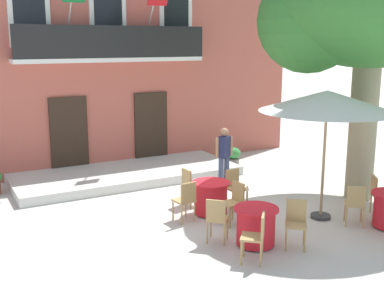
{
  "coord_description": "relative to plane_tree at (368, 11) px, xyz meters",
  "views": [
    {
      "loc": [
        -5.53,
        -8.97,
        3.86
      ],
      "look_at": [
        0.22,
        1.68,
        1.3
      ],
      "focal_mm": 45.47,
      "sensor_mm": 36.0,
      "label": 1
    }
  ],
  "objects": [
    {
      "name": "pedestrian_near_entrance",
      "position": [
        -2.35,
        2.46,
        -3.65
      ],
      "size": [
        0.53,
        0.35,
        1.6
      ],
      "color": "#384260",
      "rests_on": "ground"
    },
    {
      "name": "building_facade",
      "position": [
        -4.42,
        7.6,
        -0.81
      ],
      "size": [
        13.0,
        5.09,
        7.5
      ],
      "color": "#BC5B4C",
      "rests_on": "ground"
    },
    {
      "name": "cafe_chair_middle_1",
      "position": [
        -4.36,
        -1.83,
        -4.02
      ],
      "size": [
        0.56,
        0.56,
        0.91
      ],
      "color": "tan",
      "rests_on": "ground"
    },
    {
      "name": "ground_plane",
      "position": [
        -3.65,
        0.61,
        -4.55
      ],
      "size": [
        120.0,
        120.0,
        0.0
      ],
      "primitive_type": "plane",
      "color": "beige"
    },
    {
      "name": "cafe_table_middle",
      "position": [
        -3.93,
        -1.21,
        -4.16
      ],
      "size": [
        0.86,
        0.86,
        0.76
      ],
      "color": "red",
      "rests_on": "ground"
    },
    {
      "name": "cafe_umbrella",
      "position": [
        -1.78,
        -0.7,
        -1.94
      ],
      "size": [
        2.9,
        2.9,
        2.85
      ],
      "color": "#997A56",
      "rests_on": "ground"
    },
    {
      "name": "cafe_chair_middle_3",
      "position": [
        -3.56,
        -0.55,
        -4.02
      ],
      "size": [
        0.56,
        0.56,
        0.91
      ],
      "color": "tan",
      "rests_on": "ground"
    },
    {
      "name": "cafe_chair_near_tree_1",
      "position": [
        -3.94,
        1.43,
        -4.02
      ],
      "size": [
        0.43,
        0.43,
        0.91
      ],
      "color": "tan",
      "rests_on": "ground"
    },
    {
      "name": "cafe_chair_middle_2",
      "position": [
        -3.3,
        -1.63,
        -4.02
      ],
      "size": [
        0.56,
        0.56,
        0.91
      ],
      "color": "tan",
      "rests_on": "ground"
    },
    {
      "name": "entrance_step_platform",
      "position": [
        -4.42,
        4.36,
        -4.43
      ],
      "size": [
        6.34,
        2.49,
        0.25
      ],
      "primitive_type": "cube",
      "color": "silver",
      "rests_on": "ground"
    },
    {
      "name": "cafe_chair_front_3",
      "position": [
        -0.52,
        -1.15,
        -4.02
      ],
      "size": [
        0.55,
        0.55,
        0.91
      ],
      "color": "tan",
      "rests_on": "ground"
    },
    {
      "name": "plane_tree",
      "position": [
        0.0,
        0.0,
        0.0
      ],
      "size": [
        4.99,
        4.38,
        6.15
      ],
      "color": "gray",
      "rests_on": "ground"
    },
    {
      "name": "cafe_chair_near_tree_3",
      "position": [
        -3.66,
        -0.05,
        -4.02
      ],
      "size": [
        0.44,
        0.44,
        0.91
      ],
      "color": "tan",
      "rests_on": "ground"
    },
    {
      "name": "cafe_table_near_tree",
      "position": [
        -3.8,
        0.69,
        -4.16
      ],
      "size": [
        0.86,
        0.86,
        0.76
      ],
      "color": "red",
      "rests_on": "ground"
    },
    {
      "name": "ground_planter_right",
      "position": [
        -0.91,
        4.18,
        -4.23
      ],
      "size": [
        0.45,
        0.45,
        0.57
      ],
      "color": "slate",
      "rests_on": "ground"
    },
    {
      "name": "cafe_chair_front_0",
      "position": [
        -1.49,
        -1.4,
        -4.02
      ],
      "size": [
        0.56,
        0.56,
        0.91
      ],
      "color": "tan",
      "rests_on": "ground"
    },
    {
      "name": "cafe_chair_near_tree_2",
      "position": [
        -4.54,
        0.52,
        -4.02
      ],
      "size": [
        0.45,
        0.45,
        0.91
      ],
      "color": "tan",
      "rests_on": "ground"
    },
    {
      "name": "cafe_chair_near_tree_0",
      "position": [
        -3.06,
        0.83,
        -4.02
      ],
      "size": [
        0.43,
        0.43,
        0.91
      ],
      "color": "tan",
      "rests_on": "ground"
    },
    {
      "name": "cafe_chair_middle_0",
      "position": [
        -4.53,
        -0.76,
        -4.02
      ],
      "size": [
        0.57,
        0.57,
        0.91
      ],
      "color": "tan",
      "rests_on": "ground"
    }
  ]
}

